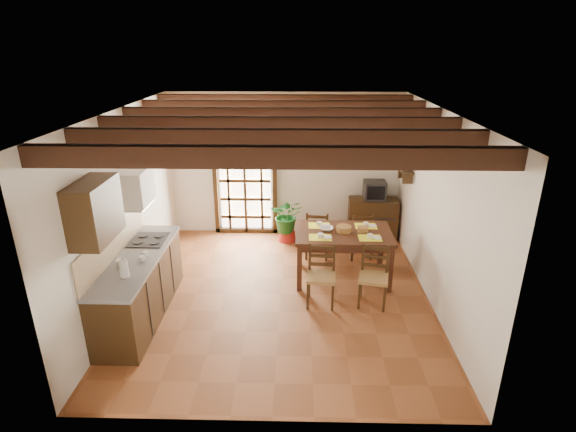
{
  "coord_description": "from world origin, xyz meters",
  "views": [
    {
      "loc": [
        0.25,
        -6.05,
        3.65
      ],
      "look_at": [
        0.1,
        0.4,
        1.15
      ],
      "focal_mm": 28.0,
      "sensor_mm": 36.0,
      "label": 1
    }
  ],
  "objects_px": {
    "dining_table": "(343,238)",
    "chair_far_left": "(317,242)",
    "chair_near_right": "(373,287)",
    "crt_tv": "(375,190)",
    "pendant_lamp": "(347,154)",
    "chair_near_left": "(321,286)",
    "sideboard": "(372,219)",
    "chair_far_right": "(360,243)",
    "potted_plant": "(287,213)",
    "kitchen_counter": "(140,286)"
  },
  "relations": [
    {
      "from": "chair_far_right",
      "to": "sideboard",
      "type": "distance_m",
      "value": 0.97
    },
    {
      "from": "crt_tv",
      "to": "pendant_lamp",
      "type": "xyz_separation_m",
      "value": [
        -0.74,
        -1.57,
        1.08
      ]
    },
    {
      "from": "chair_near_left",
      "to": "pendant_lamp",
      "type": "distance_m",
      "value": 2.04
    },
    {
      "from": "chair_near_right",
      "to": "crt_tv",
      "type": "xyz_separation_m",
      "value": [
        0.36,
        2.46,
        0.71
      ]
    },
    {
      "from": "dining_table",
      "to": "crt_tv",
      "type": "distance_m",
      "value": 1.85
    },
    {
      "from": "chair_far_left",
      "to": "crt_tv",
      "type": "relative_size",
      "value": 2.17
    },
    {
      "from": "dining_table",
      "to": "chair_near_right",
      "type": "xyz_separation_m",
      "value": [
        0.38,
        -0.79,
        -0.44
      ]
    },
    {
      "from": "sideboard",
      "to": "chair_near_left",
      "type": "bearing_deg",
      "value": -112.27
    },
    {
      "from": "chair_near_right",
      "to": "dining_table",
      "type": "bearing_deg",
      "value": 127.75
    },
    {
      "from": "chair_near_right",
      "to": "chair_far_right",
      "type": "bearing_deg",
      "value": 101.62
    },
    {
      "from": "chair_near_right",
      "to": "chair_far_left",
      "type": "height_order",
      "value": "chair_near_right"
    },
    {
      "from": "chair_far_left",
      "to": "pendant_lamp",
      "type": "distance_m",
      "value": 1.96
    },
    {
      "from": "kitchen_counter",
      "to": "chair_near_right",
      "type": "relative_size",
      "value": 2.49
    },
    {
      "from": "chair_far_right",
      "to": "potted_plant",
      "type": "distance_m",
      "value": 1.53
    },
    {
      "from": "crt_tv",
      "to": "sideboard",
      "type": "bearing_deg",
      "value": 90.22
    },
    {
      "from": "potted_plant",
      "to": "kitchen_counter",
      "type": "bearing_deg",
      "value": -127.22
    },
    {
      "from": "kitchen_counter",
      "to": "crt_tv",
      "type": "distance_m",
      "value": 4.67
    },
    {
      "from": "kitchen_counter",
      "to": "chair_near_left",
      "type": "bearing_deg",
      "value": 8.19
    },
    {
      "from": "crt_tv",
      "to": "pendant_lamp",
      "type": "relative_size",
      "value": 0.49
    },
    {
      "from": "chair_near_left",
      "to": "potted_plant",
      "type": "height_order",
      "value": "potted_plant"
    },
    {
      "from": "kitchen_counter",
      "to": "chair_near_left",
      "type": "distance_m",
      "value": 2.59
    },
    {
      "from": "dining_table",
      "to": "chair_far_left",
      "type": "relative_size",
      "value": 1.72
    },
    {
      "from": "kitchen_counter",
      "to": "dining_table",
      "type": "height_order",
      "value": "kitchen_counter"
    },
    {
      "from": "chair_near_left",
      "to": "pendant_lamp",
      "type": "height_order",
      "value": "pendant_lamp"
    },
    {
      "from": "sideboard",
      "to": "potted_plant",
      "type": "height_order",
      "value": "potted_plant"
    },
    {
      "from": "chair_near_right",
      "to": "crt_tv",
      "type": "relative_size",
      "value": 2.19
    },
    {
      "from": "crt_tv",
      "to": "chair_near_left",
      "type": "bearing_deg",
      "value": -114.46
    },
    {
      "from": "sideboard",
      "to": "kitchen_counter",
      "type": "bearing_deg",
      "value": -140.15
    },
    {
      "from": "chair_near_right",
      "to": "chair_far_left",
      "type": "distance_m",
      "value": 1.75
    },
    {
      "from": "chair_far_left",
      "to": "chair_near_left",
      "type": "bearing_deg",
      "value": 96.7
    },
    {
      "from": "chair_near_left",
      "to": "chair_far_left",
      "type": "height_order",
      "value": "chair_near_left"
    },
    {
      "from": "chair_near_left",
      "to": "crt_tv",
      "type": "xyz_separation_m",
      "value": [
        1.13,
        2.45,
        0.71
      ]
    },
    {
      "from": "kitchen_counter",
      "to": "chair_near_left",
      "type": "xyz_separation_m",
      "value": [
        2.56,
        0.37,
        -0.19
      ]
    },
    {
      "from": "dining_table",
      "to": "crt_tv",
      "type": "bearing_deg",
      "value": 66.35
    },
    {
      "from": "chair_far_right",
      "to": "pendant_lamp",
      "type": "bearing_deg",
      "value": 53.63
    },
    {
      "from": "dining_table",
      "to": "chair_near_right",
      "type": "bearing_deg",
      "value": -63.83
    },
    {
      "from": "crt_tv",
      "to": "pendant_lamp",
      "type": "bearing_deg",
      "value": -115.06
    },
    {
      "from": "crt_tv",
      "to": "potted_plant",
      "type": "bearing_deg",
      "value": -173.59
    },
    {
      "from": "potted_plant",
      "to": "chair_near_left",
      "type": "bearing_deg",
      "value": -76.32
    },
    {
      "from": "kitchen_counter",
      "to": "dining_table",
      "type": "bearing_deg",
      "value": 21.35
    },
    {
      "from": "chair_near_left",
      "to": "chair_far_right",
      "type": "xyz_separation_m",
      "value": [
        0.77,
        1.56,
        -0.01
      ]
    },
    {
      "from": "chair_near_right",
      "to": "sideboard",
      "type": "xyz_separation_m",
      "value": [
        0.36,
        2.46,
        0.12
      ]
    },
    {
      "from": "kitchen_counter",
      "to": "pendant_lamp",
      "type": "xyz_separation_m",
      "value": [
        2.94,
        1.25,
        1.6
      ]
    },
    {
      "from": "chair_far_right",
      "to": "chair_near_left",
      "type": "bearing_deg",
      "value": 56.95
    },
    {
      "from": "dining_table",
      "to": "sideboard",
      "type": "relative_size",
      "value": 1.62
    },
    {
      "from": "chair_near_left",
      "to": "sideboard",
      "type": "height_order",
      "value": "chair_near_left"
    },
    {
      "from": "chair_near_right",
      "to": "sideboard",
      "type": "bearing_deg",
      "value": 93.55
    },
    {
      "from": "dining_table",
      "to": "chair_near_right",
      "type": "relative_size",
      "value": 1.7
    },
    {
      "from": "chair_far_left",
      "to": "pendant_lamp",
      "type": "xyz_separation_m",
      "value": [
        0.38,
        -0.69,
        1.8
      ]
    },
    {
      "from": "kitchen_counter",
      "to": "sideboard",
      "type": "distance_m",
      "value": 4.64
    }
  ]
}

